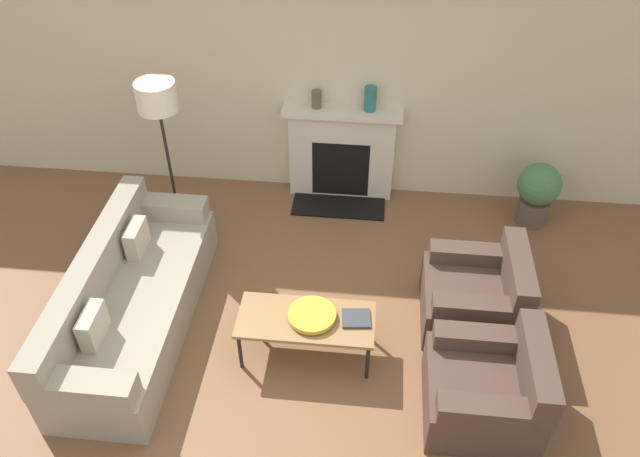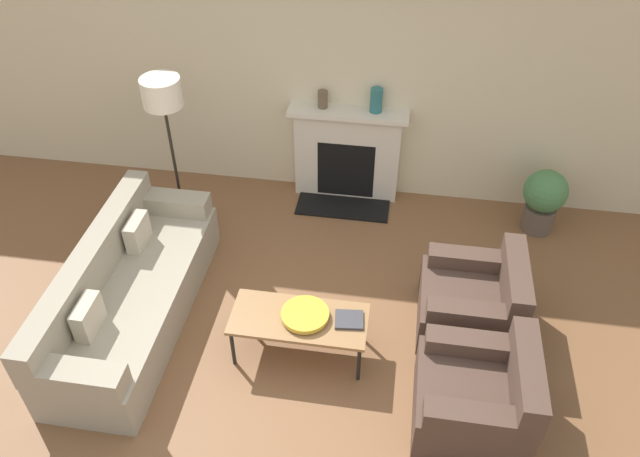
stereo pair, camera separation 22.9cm
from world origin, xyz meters
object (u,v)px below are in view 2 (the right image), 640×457
(fireplace, at_px, (347,155))
(mantel_vase_left, at_px, (323,99))
(coffee_table, at_px, (299,321))
(potted_plant, at_px, (544,198))
(armchair_far, at_px, (474,302))
(mantel_vase_center_left, at_px, (376,100))
(bowl, at_px, (305,315))
(armchair_near, at_px, (478,396))
(book, at_px, (349,320))
(floor_lamp, at_px, (165,108))
(couch, at_px, (129,294))

(fireplace, xyz_separation_m, mantel_vase_left, (-0.27, 0.02, 0.63))
(coffee_table, distance_m, potted_plant, 2.92)
(potted_plant, bearing_deg, armchair_far, -116.39)
(mantel_vase_center_left, bearing_deg, armchair_far, -59.23)
(armchair_far, xyz_separation_m, bowl, (-1.38, -0.52, 0.17))
(armchair_near, distance_m, potted_plant, 2.51)
(mantel_vase_left, bearing_deg, book, -76.00)
(fireplace, xyz_separation_m, book, (0.29, -2.24, -0.08))
(book, height_order, potted_plant, potted_plant)
(armchair_near, relative_size, mantel_vase_center_left, 3.33)
(coffee_table, height_order, floor_lamp, floor_lamp)
(fireplace, distance_m, armchair_far, 2.19)
(armchair_near, relative_size, bowl, 2.15)
(coffee_table, xyz_separation_m, bowl, (0.05, 0.01, 0.07))
(fireplace, relative_size, armchair_far, 1.47)
(mantel_vase_center_left, bearing_deg, couch, -131.83)
(floor_lamp, distance_m, mantel_vase_center_left, 2.05)
(couch, height_order, armchair_far, couch)
(armchair_near, bearing_deg, floor_lamp, -123.42)
(couch, bearing_deg, coffee_table, -95.62)
(mantel_vase_center_left, bearing_deg, bowl, -98.35)
(mantel_vase_left, bearing_deg, mantel_vase_center_left, 0.00)
(fireplace, bearing_deg, mantel_vase_center_left, 3.17)
(couch, xyz_separation_m, floor_lamp, (0.01, 1.36, 1.05))
(armchair_far, relative_size, floor_lamp, 0.51)
(fireplace, distance_m, potted_plant, 2.06)
(couch, distance_m, floor_lamp, 1.72)
(couch, bearing_deg, bowl, -94.98)
(bowl, bearing_deg, floor_lamp, 136.16)
(fireplace, height_order, potted_plant, fireplace)
(armchair_far, height_order, mantel_vase_center_left, mantel_vase_center_left)
(armchair_near, xyz_separation_m, mantel_vase_center_left, (-1.04, 2.71, 0.90))
(armchair_near, height_order, mantel_vase_center_left, mantel_vase_center_left)
(armchair_near, relative_size, mantel_vase_left, 4.57)
(potted_plant, bearing_deg, coffee_table, -137.27)
(floor_lamp, bearing_deg, book, -37.69)
(bowl, bearing_deg, couch, 175.02)
(armchair_near, bearing_deg, coffee_table, -106.66)
(bowl, distance_m, floor_lamp, 2.34)
(fireplace, distance_m, bowl, 2.26)
(armchair_near, relative_size, armchair_far, 1.00)
(armchair_far, xyz_separation_m, book, (-1.02, -0.50, 0.15))
(armchair_near, relative_size, book, 3.40)
(coffee_table, relative_size, mantel_vase_left, 6.07)
(floor_lamp, xyz_separation_m, mantel_vase_left, (1.36, 0.77, -0.21))
(potted_plant, bearing_deg, book, -131.80)
(couch, relative_size, bowl, 5.84)
(armchair_far, relative_size, mantel_vase_left, 4.57)
(armchair_far, bearing_deg, mantel_vase_left, -137.88)
(coffee_table, distance_m, floor_lamp, 2.35)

